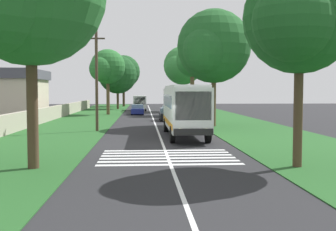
# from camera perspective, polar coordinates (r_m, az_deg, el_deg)

# --- Properties ---
(ground) EXTENTS (160.00, 160.00, 0.00)m
(ground) POSITION_cam_1_polar(r_m,az_deg,el_deg) (25.87, -0.68, -4.05)
(ground) COLOR #262628
(grass_verge_left) EXTENTS (120.00, 8.00, 0.04)m
(grass_verge_left) POSITION_cam_1_polar(r_m,az_deg,el_deg) (41.34, -13.16, -1.30)
(grass_verge_left) COLOR #235623
(grass_verge_left) RESTS_ON ground
(grass_verge_right) EXTENTS (120.00, 8.00, 0.04)m
(grass_verge_right) POSITION_cam_1_polar(r_m,az_deg,el_deg) (41.84, 9.57, -1.20)
(grass_verge_right) COLOR #235623
(grass_verge_right) RESTS_ON ground
(centre_line) EXTENTS (110.00, 0.16, 0.01)m
(centre_line) POSITION_cam_1_polar(r_m,az_deg,el_deg) (40.78, -1.72, -1.30)
(centre_line) COLOR silver
(centre_line) RESTS_ON ground
(coach_bus) EXTENTS (11.16, 2.62, 3.73)m
(coach_bus) POSITION_cam_1_polar(r_m,az_deg,el_deg) (30.59, 2.24, 1.14)
(coach_bus) COLOR white
(coach_bus) RESTS_ON ground
(zebra_crossing) EXTENTS (4.95, 6.80, 0.01)m
(zebra_crossing) POSITION_cam_1_polar(r_m,az_deg,el_deg) (21.25, -0.06, -5.68)
(zebra_crossing) COLOR silver
(zebra_crossing) RESTS_ON ground
(trailing_car_0) EXTENTS (4.30, 1.78, 1.43)m
(trailing_car_0) POSITION_cam_1_polar(r_m,az_deg,el_deg) (46.64, -0.05, 0.12)
(trailing_car_0) COLOR black
(trailing_car_0) RESTS_ON ground
(trailing_car_1) EXTENTS (4.30, 1.78, 1.43)m
(trailing_car_1) POSITION_cam_1_polar(r_m,az_deg,el_deg) (52.54, 0.05, 0.49)
(trailing_car_1) COLOR #145933
(trailing_car_1) RESTS_ON ground
(trailing_car_2) EXTENTS (4.30, 1.78, 1.43)m
(trailing_car_2) POSITION_cam_1_polar(r_m,az_deg,el_deg) (58.40, -4.19, 0.78)
(trailing_car_2) COLOR navy
(trailing_car_2) RESTS_ON ground
(trailing_minibus_0) EXTENTS (6.00, 2.14, 2.53)m
(trailing_minibus_0) POSITION_cam_1_polar(r_m,az_deg,el_deg) (70.11, -3.88, 1.94)
(trailing_minibus_0) COLOR silver
(trailing_minibus_0) RESTS_ON ground
(roadside_tree_left_0) EXTENTS (8.07, 6.91, 9.67)m
(roadside_tree_left_0) POSITION_cam_1_polar(r_m,az_deg,el_deg) (75.89, -7.05, 5.46)
(roadside_tree_left_0) COLOR #4C3826
(roadside_tree_left_0) RESTS_ON grass_verge_left
(roadside_tree_left_1) EXTENTS (5.78, 4.84, 9.05)m
(roadside_tree_left_1) POSITION_cam_1_polar(r_m,az_deg,el_deg) (58.43, -8.42, 6.50)
(roadside_tree_left_1) COLOR brown
(roadside_tree_left_1) RESTS_ON grass_verge_left
(roadside_tree_left_2) EXTENTS (8.67, 7.00, 10.75)m
(roadside_tree_left_2) POSITION_cam_1_polar(r_m,az_deg,el_deg) (88.26, -6.27, 5.85)
(roadside_tree_left_2) COLOR #3D2D1E
(roadside_tree_left_2) RESTS_ON grass_verge_left
(roadside_tree_right_0) EXTENTS (5.77, 4.87, 8.91)m
(roadside_tree_right_0) POSITION_cam_1_polar(r_m,az_deg,el_deg) (19.07, 17.24, 12.36)
(roadside_tree_right_0) COLOR #4C3826
(roadside_tree_right_0) RESTS_ON grass_verge_right
(roadside_tree_right_1) EXTENTS (7.35, 6.20, 10.46)m
(roadside_tree_right_1) POSITION_cam_1_polar(r_m,az_deg,el_deg) (67.30, 1.90, 6.72)
(roadside_tree_right_1) COLOR #4C3826
(roadside_tree_right_1) RESTS_ON grass_verge_right
(roadside_tree_right_2) EXTENTS (5.24, 4.49, 9.68)m
(roadside_tree_right_2) POSITION_cam_1_polar(r_m,az_deg,el_deg) (57.57, 3.24, 7.35)
(roadside_tree_right_2) COLOR brown
(roadside_tree_right_2) RESTS_ON grass_verge_right
(roadside_tree_right_3) EXTENTS (8.33, 6.84, 10.86)m
(roadside_tree_right_3) POSITION_cam_1_polar(r_m,az_deg,el_deg) (39.50, 6.05, 9.10)
(roadside_tree_right_3) COLOR brown
(roadside_tree_right_3) RESTS_ON grass_verge_right
(utility_pole) EXTENTS (0.24, 1.40, 8.17)m
(utility_pole) POSITION_cam_1_polar(r_m,az_deg,el_deg) (34.65, -9.76, 4.87)
(utility_pole) COLOR #473828
(utility_pole) RESTS_ON grass_verge_left
(roadside_wall) EXTENTS (70.00, 0.40, 1.53)m
(roadside_wall) POSITION_cam_1_polar(r_m,az_deg,el_deg) (46.84, -16.25, 0.16)
(roadside_wall) COLOR #B2A893
(roadside_wall) RESTS_ON grass_verge_left
(roadside_building) EXTENTS (10.16, 8.25, 5.86)m
(roadside_building) POSITION_cam_1_polar(r_m,az_deg,el_deg) (53.77, -21.12, 2.81)
(roadside_building) COLOR beige
(roadside_building) RESTS_ON ground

